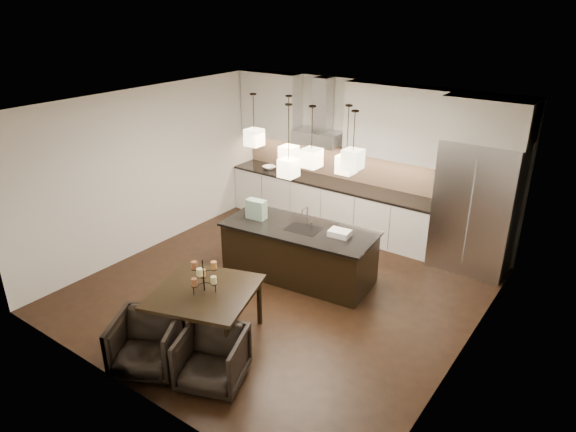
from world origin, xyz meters
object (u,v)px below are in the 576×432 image
Objects in this scene: armchair_right at (212,359)px; armchair_left at (147,344)px; dining_table at (206,315)px; island_body at (299,253)px; refrigerator at (476,207)px.

armchair_left is at bearing 176.90° from armchair_right.
dining_table is 0.85m from armchair_right.
armchair_left is at bearing -120.10° from dining_table.
island_body reaches higher than armchair_left.
island_body is 3.02× the size of armchair_left.
dining_table is (-2.14, -3.93, -0.71)m from refrigerator.
island_body is at bearing 70.77° from dining_table.
refrigerator is 4.53m from dining_table.
armchair_left is at bearing -115.91° from refrigerator.
armchair_right is at bearing -83.19° from island_body.
armchair_right is (-1.51, -4.49, -0.74)m from refrigerator.
island_body reaches higher than dining_table.
refrigerator is 2.93× the size of armchair_right.
refrigerator is at bearing 34.93° from armchair_left.
dining_table reaches higher than armchair_right.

